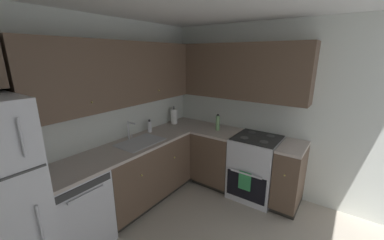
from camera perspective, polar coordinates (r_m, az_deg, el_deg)
wall_back at (r=3.10m, az=-22.45°, el=-0.03°), size 3.52×0.05×2.46m
wall_right at (r=3.53m, az=18.26°, el=2.21°), size 0.05×3.20×2.46m
dishwasher at (r=2.90m, az=-27.32°, el=-19.15°), size 0.60×0.63×0.86m
lower_cabinets_back at (r=3.37m, az=-11.93°, el=-12.41°), size 1.40×0.62×0.86m
countertop_back at (r=3.19m, az=-12.38°, el=-5.39°), size 2.60×0.60×0.03m
lower_cabinets_right at (r=3.59m, az=11.39°, el=-10.54°), size 0.62×1.56×0.86m
countertop_right at (r=3.42m, az=11.77°, el=-3.87°), size 0.60×1.56×0.03m
oven_range at (r=3.52m, az=15.38°, el=-11.05°), size 0.68×0.62×1.05m
upper_cabinets_back at (r=2.99m, az=-17.56°, el=10.80°), size 2.28×0.34×0.77m
upper_cabinets_right at (r=3.45m, az=10.19°, el=11.85°), size 0.32×2.11×0.77m
sink at (r=3.15m, az=-12.58°, el=-6.12°), size 0.60×0.40×0.10m
faucet at (r=3.24m, az=-15.23°, el=-2.15°), size 0.07×0.16×0.25m
soap_bottle at (r=3.49m, az=-10.46°, el=-1.61°), size 0.06×0.06×0.19m
paper_towel_roll at (r=3.85m, az=-4.47°, el=0.89°), size 0.11×0.11×0.31m
oil_bottle at (r=3.53m, az=6.40°, el=-0.67°), size 0.06×0.06×0.25m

